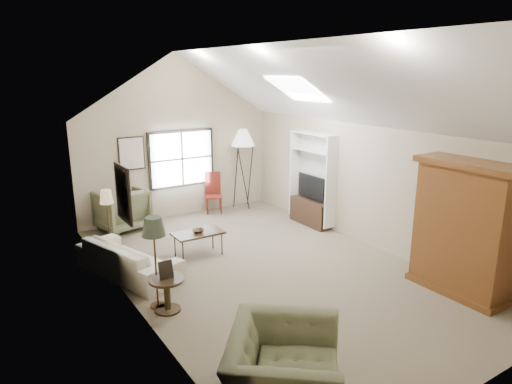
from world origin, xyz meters
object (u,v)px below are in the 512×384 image
coffee_table (199,244)px  side_chair (214,193)px  sofa (129,258)px  armchair_near (284,372)px  side_table (167,295)px  armchair_far (121,209)px  armoire (464,229)px

coffee_table → side_chair: side_chair is taller
sofa → armchair_near: bearing=166.4°
side_table → side_chair: bearing=54.2°
armchair_far → coffee_table: 2.55m
armoire → sofa: bearing=140.5°
armoire → side_table: bearing=155.0°
armoire → side_table: size_ratio=4.12×
armchair_far → side_table: armchair_far is taller
sofa → coffee_table: bearing=-104.9°
sofa → coffee_table: size_ratio=2.20×
armoire → sofa: 5.73m
armoire → armchair_far: armoire is taller
sofa → armchair_far: (0.63, 2.49, 0.16)m
armoire → armchair_far: 7.19m
side_table → side_chair: (2.95, 4.09, 0.25)m
armchair_near → coffee_table: bearing=26.2°
side_table → coffee_table: bearing=51.5°
armchair_near → side_table: armchair_near is taller
armchair_far → side_chair: (2.40, 0.00, 0.04)m
side_chair → armoire: bearing=-54.6°
sofa → armchair_far: 2.58m
armoire → side_table: 4.82m
sofa → side_table: (0.08, -1.60, -0.04)m
side_chair → armchair_near: bearing=-88.8°
armchair_far → side_chair: side_chair is taller
armchair_near → side_table: size_ratio=2.51×
armoire → sofa: (-4.38, 3.61, -0.79)m
armchair_near → side_chair: bearing=18.4°
coffee_table → side_chair: (1.61, 2.41, 0.27)m
armchair_near → coffee_table: size_ratio=1.38×
armchair_far → coffee_table: bearing=95.0°
armchair_far → side_table: bearing=69.2°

